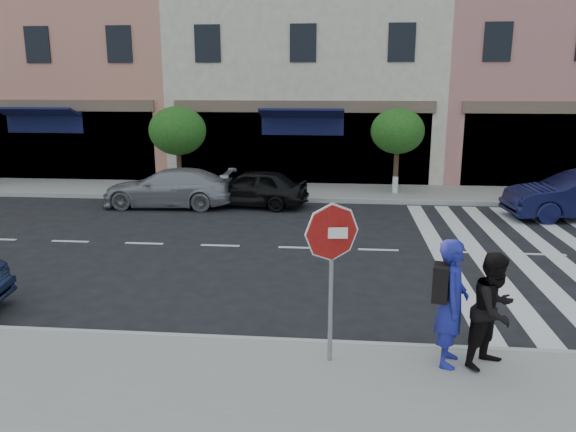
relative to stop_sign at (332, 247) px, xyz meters
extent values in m
plane|color=black|center=(-0.93, 2.10, -1.86)|extent=(120.00, 120.00, 0.00)
cube|color=gray|center=(-0.93, -1.65, -1.78)|extent=(60.00, 4.50, 0.15)
cube|color=gray|center=(-0.93, 13.10, -1.78)|extent=(60.00, 3.00, 0.15)
cube|color=tan|center=(-11.93, 19.10, 5.14)|extent=(10.00, 9.00, 14.00)
cube|color=beige|center=(-1.43, 19.10, 3.64)|extent=(11.00, 9.00, 11.00)
cylinder|color=#473323|center=(-5.93, 12.90, -0.91)|extent=(0.18, 0.18, 1.60)
cylinder|color=silver|center=(-5.93, 12.90, -1.41)|extent=(0.20, 0.20, 0.60)
ellipsoid|color=#1B4C15|center=(-5.93, 12.90, 0.46)|extent=(2.10, 2.10, 1.79)
cylinder|color=#473323|center=(2.07, 12.90, -0.86)|extent=(0.18, 0.18, 1.71)
cylinder|color=silver|center=(2.07, 12.90, -1.41)|extent=(0.20, 0.20, 0.60)
ellipsoid|color=#1B4C15|center=(2.07, 12.90, 0.52)|extent=(1.90, 1.90, 1.62)
cylinder|color=gray|center=(0.00, 0.02, -0.65)|extent=(0.07, 0.07, 2.11)
cylinder|color=white|center=(0.00, 0.01, 0.21)|extent=(0.82, 0.10, 0.83)
cylinder|color=#9E1411|center=(0.00, -0.01, 0.21)|extent=(0.77, 0.11, 0.77)
cube|color=white|center=(0.00, -0.04, 0.21)|extent=(0.43, 0.07, 0.15)
imported|color=navy|center=(1.69, 0.10, -0.79)|extent=(0.59, 0.76, 1.84)
imported|color=black|center=(2.27, 0.10, -0.88)|extent=(1.02, 1.01, 1.66)
imported|color=gray|center=(-5.62, 10.53, -1.23)|extent=(4.39, 1.86, 1.27)
imported|color=black|center=(-2.85, 10.78, -1.23)|extent=(3.87, 1.98, 1.26)
camera|label=1|loc=(0.11, -7.43, 2.22)|focal=35.00mm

